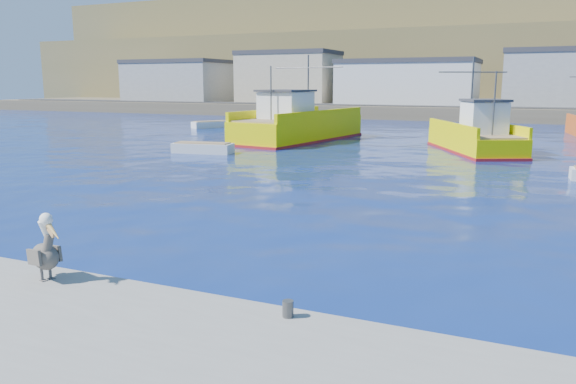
{
  "coord_description": "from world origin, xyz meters",
  "views": [
    {
      "loc": [
        6.75,
        -11.88,
        4.55
      ],
      "look_at": [
        0.24,
        2.85,
        1.41
      ],
      "focal_mm": 35.0,
      "sensor_mm": 36.0,
      "label": 1
    }
  ],
  "objects_px": {
    "pelican": "(46,251)",
    "skiff_extra": "(211,125)",
    "trawler_yellow_a": "(297,126)",
    "trawler_yellow_b": "(476,138)",
    "skiff_left": "(203,149)"
  },
  "relations": [
    {
      "from": "pelican",
      "to": "skiff_extra",
      "type": "bearing_deg",
      "value": 117.36
    },
    {
      "from": "trawler_yellow_a",
      "to": "skiff_left",
      "type": "height_order",
      "value": "trawler_yellow_a"
    },
    {
      "from": "trawler_yellow_a",
      "to": "pelican",
      "type": "xyz_separation_m",
      "value": [
        8.38,
        -33.23,
        -0.05
      ]
    },
    {
      "from": "skiff_extra",
      "to": "trawler_yellow_b",
      "type": "bearing_deg",
      "value": -21.46
    },
    {
      "from": "skiff_left",
      "to": "pelican",
      "type": "bearing_deg",
      "value": -64.83
    },
    {
      "from": "trawler_yellow_a",
      "to": "skiff_left",
      "type": "bearing_deg",
      "value": -103.8
    },
    {
      "from": "skiff_extra",
      "to": "pelican",
      "type": "bearing_deg",
      "value": -62.64
    },
    {
      "from": "skiff_left",
      "to": "skiff_extra",
      "type": "distance_m",
      "value": 21.26
    },
    {
      "from": "skiff_extra",
      "to": "pelican",
      "type": "xyz_separation_m",
      "value": [
        21.49,
        -41.54,
        0.85
      ]
    },
    {
      "from": "trawler_yellow_b",
      "to": "skiff_left",
      "type": "distance_m",
      "value": 18.11
    },
    {
      "from": "trawler_yellow_a",
      "to": "pelican",
      "type": "height_order",
      "value": "trawler_yellow_a"
    },
    {
      "from": "pelican",
      "to": "trawler_yellow_a",
      "type": "bearing_deg",
      "value": 104.16
    },
    {
      "from": "skiff_left",
      "to": "skiff_extra",
      "type": "bearing_deg",
      "value": 120.0
    },
    {
      "from": "trawler_yellow_b",
      "to": "pelican",
      "type": "height_order",
      "value": "trawler_yellow_b"
    },
    {
      "from": "skiff_left",
      "to": "trawler_yellow_b",
      "type": "bearing_deg",
      "value": 25.58
    }
  ]
}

